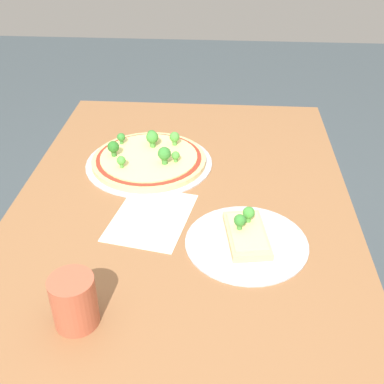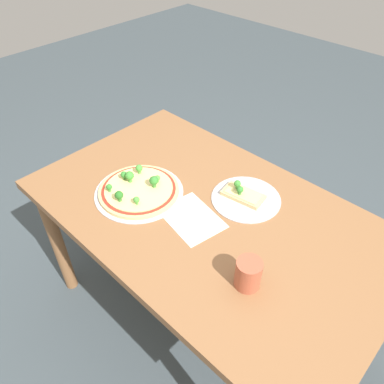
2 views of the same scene
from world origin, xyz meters
TOP-DOWN VIEW (x-y plane):
  - dining_table at (0.00, 0.00)m, footprint 1.40×0.84m
  - pizza_tray_whole at (0.27, 0.11)m, footprint 0.36×0.36m
  - pizza_tray_slice at (-0.05, -0.16)m, footprint 0.27×0.27m
  - drinking_cup at (-0.31, 0.16)m, footprint 0.08×0.08m
  - paper_menu at (0.02, 0.07)m, footprint 0.26×0.21m

SIDE VIEW (x-z plane):
  - dining_table at x=0.00m, z-range 0.28..1.01m
  - paper_menu at x=0.02m, z-range 0.73..0.73m
  - pizza_tray_slice at x=-0.05m, z-range 0.71..0.77m
  - pizza_tray_whole at x=0.27m, z-range 0.71..0.78m
  - drinking_cup at x=-0.31m, z-range 0.73..0.83m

